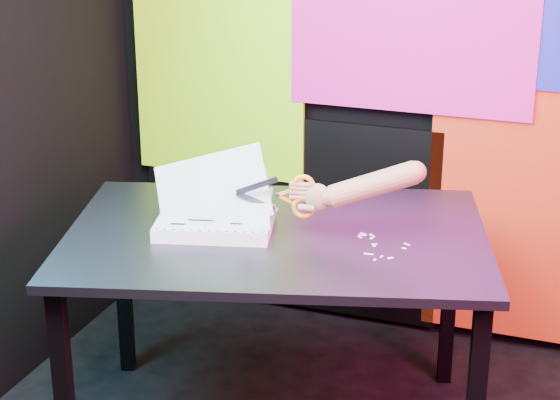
% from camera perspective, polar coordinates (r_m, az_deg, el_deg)
% --- Properties ---
extents(room, '(3.01, 3.01, 2.71)m').
position_cam_1_polar(room, '(2.16, 6.15, 5.78)').
color(room, black).
rests_on(room, ground).
extents(backdrop, '(2.88, 0.05, 2.08)m').
position_cam_1_polar(backdrop, '(3.64, 12.59, 5.00)').
color(backdrop, red).
rests_on(backdrop, ground).
extents(work_table, '(1.54, 1.23, 0.75)m').
position_cam_1_polar(work_table, '(3.03, -0.23, -3.34)').
color(work_table, black).
rests_on(work_table, ground).
extents(printout_stack, '(0.45, 0.35, 0.28)m').
position_cam_1_polar(printout_stack, '(3.02, -3.98, -1.29)').
color(printout_stack, silver).
rests_on(printout_stack, work_table).
extents(scissors, '(0.25, 0.06, 0.15)m').
position_cam_1_polar(scissors, '(2.94, 1.09, 0.23)').
color(scissors, '#A5A5C2').
rests_on(scissors, printout_stack).
extents(hand_forearm, '(0.41, 0.12, 0.18)m').
position_cam_1_polar(hand_forearm, '(2.90, 5.11, 0.82)').
color(hand_forearm, '#AC6D5D').
rests_on(hand_forearm, work_table).
extents(paper_clippings, '(0.18, 0.20, 0.00)m').
position_cam_1_polar(paper_clippings, '(2.93, 5.86, -2.66)').
color(paper_clippings, silver).
rests_on(paper_clippings, work_table).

